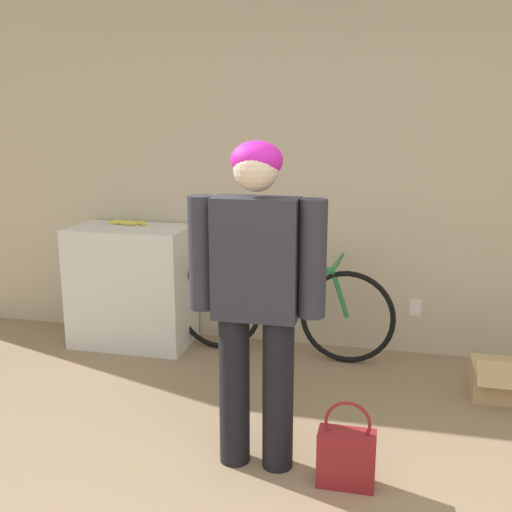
% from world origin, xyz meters
% --- Properties ---
extents(wall_back, '(8.00, 0.07, 2.60)m').
position_xyz_m(wall_back, '(0.00, 2.83, 1.30)').
color(wall_back, beige).
rests_on(wall_back, ground_plane).
extents(side_shelf, '(0.88, 0.52, 0.91)m').
position_xyz_m(side_shelf, '(-1.56, 2.52, 0.45)').
color(side_shelf, white).
rests_on(side_shelf, ground_plane).
extents(person, '(0.66, 0.23, 1.60)m').
position_xyz_m(person, '(-0.26, 1.11, 0.92)').
color(person, black).
rests_on(person, ground_plane).
extents(bicycle, '(1.63, 0.46, 0.75)m').
position_xyz_m(bicycle, '(-0.40, 2.52, 0.36)').
color(bicycle, black).
rests_on(bicycle, ground_plane).
extents(banana, '(0.34, 0.09, 0.04)m').
position_xyz_m(banana, '(-1.60, 2.60, 0.93)').
color(banana, '#EAD64C').
rests_on(banana, side_shelf).
extents(handbag, '(0.27, 0.13, 0.43)m').
position_xyz_m(handbag, '(0.20, 1.02, 0.15)').
color(handbag, maroon).
rests_on(handbag, ground_plane).
extents(cardboard_box, '(0.40, 0.36, 0.27)m').
position_xyz_m(cardboard_box, '(1.09, 2.18, 0.11)').
color(cardboard_box, tan).
rests_on(cardboard_box, ground_plane).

